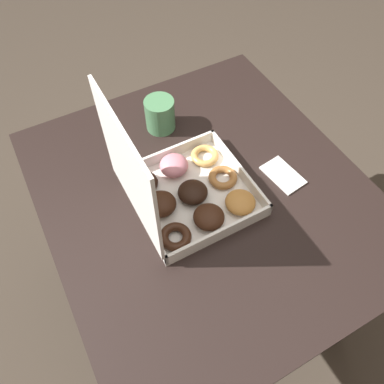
% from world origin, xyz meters
% --- Properties ---
extents(ground_plane, '(8.00, 8.00, 0.00)m').
position_xyz_m(ground_plane, '(0.00, 0.00, 0.00)').
color(ground_plane, '#42382D').
extents(dining_table, '(0.97, 0.87, 0.76)m').
position_xyz_m(dining_table, '(0.00, 0.00, 0.64)').
color(dining_table, black).
rests_on(dining_table, ground_plane).
extents(donut_box, '(0.31, 0.32, 0.36)m').
position_xyz_m(donut_box, '(0.00, 0.08, 0.81)').
color(donut_box, silver).
rests_on(donut_box, dining_table).
extents(coffee_mug, '(0.09, 0.09, 0.10)m').
position_xyz_m(coffee_mug, '(0.29, -0.00, 0.81)').
color(coffee_mug, '#4C8456').
rests_on(coffee_mug, dining_table).
extents(paper_napkin, '(0.13, 0.09, 0.01)m').
position_xyz_m(paper_napkin, '(-0.06, -0.22, 0.76)').
color(paper_napkin, white).
rests_on(paper_napkin, dining_table).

